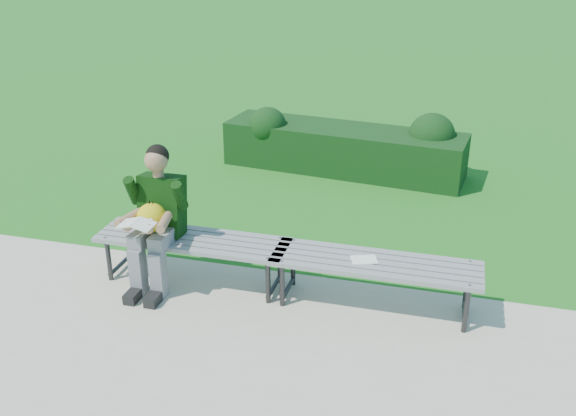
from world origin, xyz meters
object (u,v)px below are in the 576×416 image
at_px(seated_boy, 156,215).
at_px(bench_right, 375,267).
at_px(hedge, 348,146).
at_px(paper_sheet, 364,260).
at_px(bench_left, 193,243).

bearing_deg(seated_boy, bench_right, 2.45).
bearing_deg(hedge, paper_sheet, -77.66).
distance_m(bench_right, seated_boy, 2.02).
bearing_deg(bench_left, hedge, 76.10).
bearing_deg(bench_right, seated_boy, -177.55).
relative_size(hedge, bench_left, 1.86).
bearing_deg(bench_right, paper_sheet, 180.00).
xyz_separation_m(bench_right, paper_sheet, (-0.10, 0.00, 0.06)).
bearing_deg(bench_left, seated_boy, -161.85).
bearing_deg(bench_left, paper_sheet, -0.48).
height_order(bench_left, paper_sheet, bench_left).
distance_m(hedge, paper_sheet, 3.50).
distance_m(seated_boy, paper_sheet, 1.91).
relative_size(bench_left, seated_boy, 1.37).
bearing_deg(bench_right, bench_left, 179.55).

